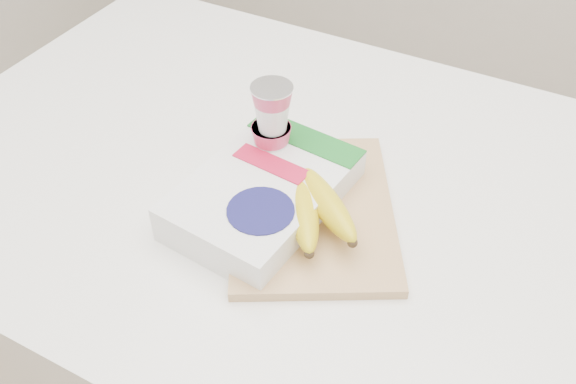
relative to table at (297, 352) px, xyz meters
The scene contains 5 objects.
table is the anchor object (origin of this frame).
cutting_board 0.50m from the table, 50.14° to the right, with size 0.23×0.32×0.02m, color tan.
bananas 0.54m from the table, 61.42° to the right, with size 0.19×0.22×0.07m.
yogurt_stack 0.58m from the table, behind, with size 0.07×0.06×0.15m.
cereal_box 0.52m from the table, 101.99° to the right, with size 0.21×0.29×0.06m.
Camera 1 is at (0.33, -0.67, 1.64)m, focal length 40.00 mm.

